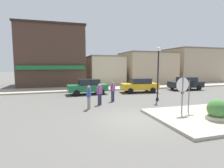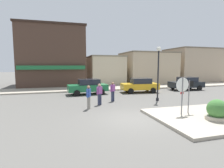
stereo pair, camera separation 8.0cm
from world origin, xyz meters
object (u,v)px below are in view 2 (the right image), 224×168
(one_way_sign, at_px, (189,93))
(lamp_post, at_px, (158,65))
(parked_car_nearest, at_px, (88,86))
(pedestrian_crossing_far, at_px, (89,96))
(pedestrian_kerb_side, at_px, (100,93))
(parked_car_second, at_px, (140,85))
(stop_sign, at_px, (182,91))
(pedestrian_crossing_near, at_px, (113,91))
(planter, at_px, (217,112))
(parked_car_third, at_px, (186,83))

(one_way_sign, height_order, lamp_post, lamp_post)
(parked_car_nearest, relative_size, pedestrian_crossing_far, 2.56)
(parked_car_nearest, height_order, pedestrian_kerb_side, pedestrian_kerb_side)
(parked_car_nearest, relative_size, parked_car_second, 0.99)
(parked_car_second, bearing_deg, pedestrian_kerb_side, -139.13)
(parked_car_second, bearing_deg, stop_sign, -100.13)
(one_way_sign, bearing_deg, pedestrian_crossing_near, 122.17)
(parked_car_nearest, xyz_separation_m, parked_car_second, (5.66, -0.34, 0.00))
(parked_car_nearest, xyz_separation_m, pedestrian_crossing_far, (-0.85, -6.19, 0.06))
(stop_sign, relative_size, lamp_post, 0.51)
(planter, distance_m, parked_car_third, 12.75)
(one_way_sign, relative_size, parked_car_second, 0.51)
(planter, bearing_deg, lamp_post, 89.87)
(pedestrian_crossing_far, bearing_deg, pedestrian_kerb_side, 47.30)
(stop_sign, bearing_deg, pedestrian_crossing_near, 115.88)
(parked_car_nearest, relative_size, parked_car_third, 1.01)
(parked_car_second, relative_size, parked_car_third, 1.01)
(parked_car_second, bearing_deg, pedestrian_crossing_far, -138.07)
(parked_car_second, bearing_deg, pedestrian_crossing_near, -137.85)
(planter, distance_m, parked_car_second, 10.54)
(parked_car_nearest, bearing_deg, pedestrian_kerb_side, -88.60)
(stop_sign, relative_size, planter, 1.88)
(parked_car_third, bearing_deg, one_way_sign, -128.33)
(one_way_sign, bearing_deg, pedestrian_kerb_side, 137.63)
(parked_car_second, height_order, pedestrian_crossing_far, pedestrian_crossing_far)
(one_way_sign, relative_size, lamp_post, 0.46)
(pedestrian_crossing_far, bearing_deg, pedestrian_crossing_near, 41.51)
(parked_car_nearest, bearing_deg, stop_sign, -66.97)
(parked_car_nearest, bearing_deg, parked_car_third, -0.38)
(pedestrian_crossing_near, bearing_deg, parked_car_nearest, 109.19)
(parked_car_second, bearing_deg, parked_car_third, 2.38)
(stop_sign, bearing_deg, parked_car_nearest, 113.03)
(one_way_sign, distance_m, lamp_post, 4.62)
(stop_sign, relative_size, pedestrian_crossing_near, 1.43)
(pedestrian_kerb_side, bearing_deg, stop_sign, -48.09)
(lamp_post, relative_size, parked_car_second, 1.10)
(pedestrian_crossing_near, xyz_separation_m, pedestrian_kerb_side, (-1.32, -0.98, 0.00))
(pedestrian_crossing_near, height_order, pedestrian_crossing_far, same)
(parked_car_second, height_order, pedestrian_kerb_side, pedestrian_kerb_side)
(stop_sign, xyz_separation_m, parked_car_second, (1.63, 9.14, -0.71))
(stop_sign, distance_m, parked_car_second, 9.31)
(pedestrian_crossing_near, bearing_deg, stop_sign, -64.12)
(lamp_post, bearing_deg, pedestrian_crossing_near, 167.50)
(planter, height_order, lamp_post, lamp_post)
(pedestrian_crossing_near, relative_size, pedestrian_crossing_far, 1.00)
(stop_sign, xyz_separation_m, parked_car_third, (7.90, 9.40, -0.71))
(pedestrian_crossing_near, distance_m, pedestrian_crossing_far, 3.06)
(planter, xyz_separation_m, pedestrian_kerb_side, (-4.99, 5.73, 0.31))
(parked_car_third, relative_size, pedestrian_crossing_near, 2.54)
(pedestrian_crossing_near, distance_m, pedestrian_kerb_side, 1.64)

